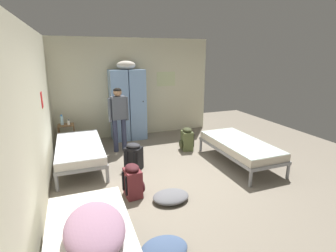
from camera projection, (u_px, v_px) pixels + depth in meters
ground_plane at (174, 179)px, 4.71m from camera, size 9.37×9.37×0.00m
room_backdrop at (93, 101)px, 5.07m from camera, size 4.37×5.92×2.65m
locker_bank at (128, 104)px, 6.74m from camera, size 0.90×0.55×2.07m
shelf_unit at (67, 133)px, 6.29m from camera, size 0.38×0.30×0.57m
bed_left_front at (91, 247)px, 2.54m from camera, size 0.90×1.90×0.49m
bed_left_rear at (79, 149)px, 5.18m from camera, size 0.90×1.90×0.49m
bed_right at (240, 146)px, 5.33m from camera, size 0.90×1.90×0.49m
bedding_heap at (95, 228)px, 2.46m from camera, size 0.58×0.89×0.25m
person_traveler at (119, 114)px, 5.87m from camera, size 0.47×0.23×1.50m
water_bottle at (62, 120)px, 6.19m from camera, size 0.07×0.07×0.25m
lotion_bottle at (69, 122)px, 6.20m from camera, size 0.06×0.06×0.14m
backpack_olive at (187, 139)px, 6.11m from camera, size 0.37×0.35×0.55m
backpack_maroon at (133, 181)px, 4.10m from camera, size 0.35×0.34×0.55m
backpack_black at (134, 157)px, 5.08m from camera, size 0.41×0.42×0.55m
clothes_pile_grey at (171, 197)px, 4.02m from camera, size 0.58×0.46×0.13m
clothes_pile_denim at (164, 249)px, 2.95m from camera, size 0.56×0.44×0.12m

